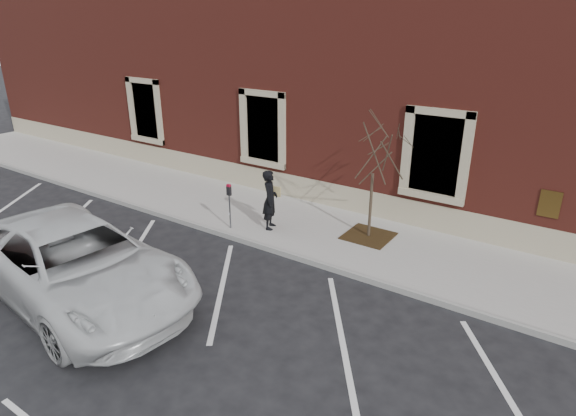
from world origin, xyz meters
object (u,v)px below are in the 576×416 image
Objects in this scene: man at (270,200)px; white_truck at (76,263)px; parking_meter at (229,198)px; sapling at (374,156)px.

white_truck is (-1.45, -5.34, -0.14)m from man.
white_truck is (-0.48, -4.66, -0.20)m from parking_meter.
parking_meter is 4.29m from sapling.
white_truck is at bearing 142.33° from man.
sapling reaches higher than man.
man reaches higher than white_truck.
parking_meter is 0.40× the size of sapling.
sapling is at bearing -26.11° from white_truck.
man is 3.25m from sapling.
parking_meter is at bearing 0.73° from white_truck.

